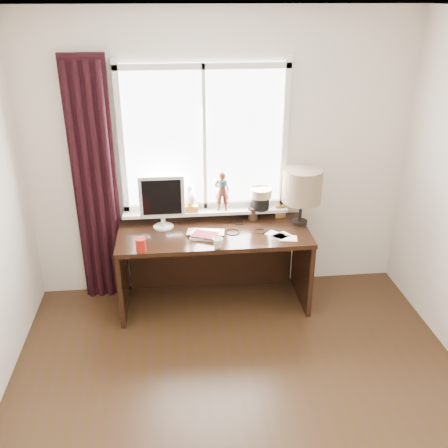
{
  "coord_description": "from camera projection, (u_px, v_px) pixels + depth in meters",
  "views": [
    {
      "loc": [
        -0.43,
        -2.34,
        2.68
      ],
      "look_at": [
        -0.05,
        1.25,
        1.0
      ],
      "focal_mm": 40.0,
      "sensor_mm": 36.0,
      "label": 1
    }
  ],
  "objects": [
    {
      "name": "ceiling",
      "position": [
        265.0,
        13.0,
        2.19
      ],
      "size": [
        3.5,
        4.0,
        0.0
      ],
      "primitive_type": "cube",
      "color": "white",
      "rests_on": "wall_back"
    },
    {
      "name": "icon_frame",
      "position": [
        281.0,
        212.0,
        4.68
      ],
      "size": [
        0.1,
        0.04,
        0.13
      ],
      "color": "gold",
      "rests_on": "desk"
    },
    {
      "name": "brush_holder",
      "position": [
        253.0,
        213.0,
        4.65
      ],
      "size": [
        0.09,
        0.09,
        0.25
      ],
      "color": "black",
      "rests_on": "desk"
    },
    {
      "name": "loose_papers",
      "position": [
        282.0,
        236.0,
        4.35
      ],
      "size": [
        0.27,
        0.24,
        0.0
      ],
      "color": "white",
      "rests_on": "desk"
    },
    {
      "name": "desk",
      "position": [
        213.0,
        251.0,
        4.62
      ],
      "size": [
        1.7,
        0.7,
        0.75
      ],
      "color": "black",
      "rests_on": "floor"
    },
    {
      "name": "mug",
      "position": [
        218.0,
        242.0,
        4.14
      ],
      "size": [
        0.12,
        0.12,
        0.09
      ],
      "primitive_type": "imported",
      "rotation": [
        0.0,
        0.0,
        0.86
      ],
      "color": "white",
      "rests_on": "desk"
    },
    {
      "name": "red_cup",
      "position": [
        141.0,
        245.0,
        4.07
      ],
      "size": [
        0.09,
        0.09,
        0.11
      ],
      "primitive_type": "cylinder",
      "color": "#9D170B",
      "rests_on": "desk"
    },
    {
      "name": "table_lamp",
      "position": [
        302.0,
        187.0,
        4.44
      ],
      "size": [
        0.35,
        0.35,
        0.52
      ],
      "color": "black",
      "rests_on": "desk"
    },
    {
      "name": "desk_cables",
      "position": [
        243.0,
        229.0,
        4.47
      ],
      "size": [
        0.38,
        0.34,
        0.01
      ],
      "color": "black",
      "rests_on": "desk"
    },
    {
      "name": "monitor",
      "position": [
        162.0,
        199.0,
        4.39
      ],
      "size": [
        0.4,
        0.18,
        0.49
      ],
      "color": "beige",
      "rests_on": "desk"
    },
    {
      "name": "notebook_stack",
      "position": [
        204.0,
        236.0,
        4.33
      ],
      "size": [
        0.26,
        0.22,
        0.03
      ],
      "color": "beige",
      "rests_on": "desk"
    },
    {
      "name": "laptop",
      "position": [
        206.0,
        233.0,
        4.38
      ],
      "size": [
        0.36,
        0.26,
        0.03
      ],
      "primitive_type": "imported",
      "rotation": [
        0.0,
        0.0,
        -0.16
      ],
      "color": "silver",
      "rests_on": "desk"
    },
    {
      "name": "floor",
      "position": [
        251.0,
        441.0,
        3.28
      ],
      "size": [
        3.5,
        4.0,
        0.0
      ],
      "primitive_type": "cube",
      "color": "#342210",
      "rests_on": "ground"
    },
    {
      "name": "curtain",
      "position": [
        95.0,
        187.0,
        4.43
      ],
      "size": [
        0.38,
        0.09,
        2.25
      ],
      "color": "black",
      "rests_on": "floor"
    },
    {
      "name": "wall_back",
      "position": [
        221.0,
        159.0,
        4.54
      ],
      "size": [
        3.5,
        0.0,
        2.6
      ],
      "primitive_type": "cube",
      "rotation": [
        1.57,
        0.0,
        0.0
      ],
      "color": "beige",
      "rests_on": "ground"
    },
    {
      "name": "window",
      "position": [
        207.0,
        161.0,
        4.48
      ],
      "size": [
        1.52,
        0.23,
        1.4
      ],
      "color": "white",
      "rests_on": "ground"
    }
  ]
}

